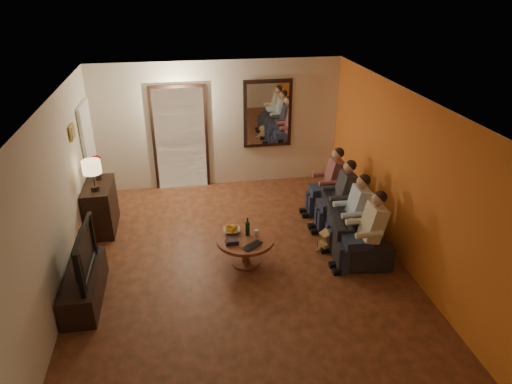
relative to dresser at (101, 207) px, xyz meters
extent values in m
cube|color=#442512|center=(2.25, -1.43, -0.43)|extent=(5.00, 6.00, 0.01)
cube|color=white|center=(2.25, -1.43, 2.17)|extent=(5.00, 6.00, 0.01)
cube|color=beige|center=(2.25, 1.57, 0.87)|extent=(5.00, 0.02, 2.60)
cube|color=beige|center=(2.25, -4.43, 0.87)|extent=(5.00, 0.02, 2.60)
cube|color=beige|center=(-0.25, -1.43, 0.87)|extent=(0.02, 6.00, 2.60)
cube|color=beige|center=(4.75, -1.43, 0.87)|extent=(0.02, 6.00, 2.60)
cube|color=orange|center=(4.74, -1.43, 0.87)|extent=(0.01, 6.00, 2.60)
cube|color=#FFE0A5|center=(1.45, 1.55, 0.62)|extent=(1.00, 0.06, 2.10)
cube|color=black|center=(1.45, 1.54, 0.62)|extent=(1.12, 0.04, 2.22)
cube|color=silver|center=(1.70, 1.55, 0.47)|extent=(0.45, 0.03, 1.70)
cube|color=black|center=(3.25, 1.53, 1.07)|extent=(1.00, 0.05, 1.40)
cube|color=white|center=(3.25, 1.50, 1.07)|extent=(0.86, 0.02, 1.26)
cube|color=white|center=(-0.21, 0.87, 0.59)|extent=(0.06, 0.85, 2.04)
cube|color=#B28C33|center=(-0.22, -0.13, 1.42)|extent=(0.03, 0.28, 0.24)
cube|color=brown|center=(-0.21, -0.13, 1.42)|extent=(0.01, 0.22, 0.18)
cube|color=black|center=(0.00, 0.00, 0.00)|extent=(0.45, 0.96, 0.85)
cube|color=black|center=(0.00, -1.98, -0.21)|extent=(0.45, 1.31, 0.44)
imported|color=black|center=(0.00, -1.98, 0.33)|extent=(1.12, 0.15, 0.64)
imported|color=black|center=(4.21, -1.03, -0.11)|extent=(2.25, 1.13, 0.63)
cylinder|color=brown|center=(2.32, -1.49, -0.20)|extent=(0.89, 0.89, 0.45)
imported|color=white|center=(2.14, -1.27, 0.05)|extent=(0.26, 0.26, 0.06)
cylinder|color=silver|center=(2.50, -1.44, 0.07)|extent=(0.06, 0.06, 0.10)
imported|color=black|center=(2.42, -1.77, 0.04)|extent=(0.39, 0.37, 0.03)
camera|label=1|loc=(1.47, -7.39, 3.71)|focal=32.00mm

